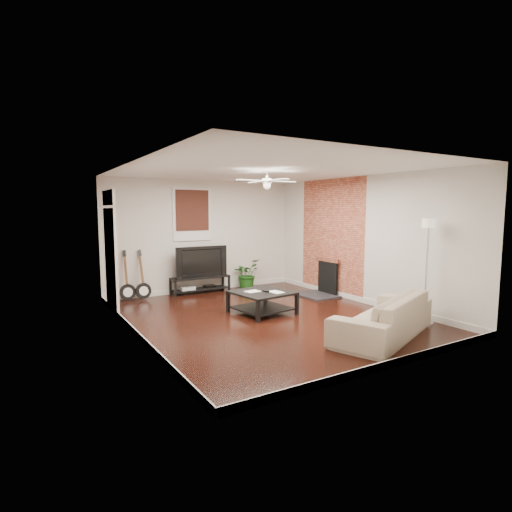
# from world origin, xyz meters

# --- Properties ---
(room) EXTENTS (5.01, 6.01, 2.81)m
(room) POSITION_xyz_m (0.00, 0.00, 1.40)
(room) COLOR black
(room) RESTS_ON ground
(brick_accent) EXTENTS (0.02, 2.20, 2.80)m
(brick_accent) POSITION_xyz_m (2.49, 1.00, 1.40)
(brick_accent) COLOR #AC4A37
(brick_accent) RESTS_ON floor
(fireplace) EXTENTS (0.80, 1.10, 0.92)m
(fireplace) POSITION_xyz_m (2.20, 1.00, 0.46)
(fireplace) COLOR black
(fireplace) RESTS_ON floor
(window_back) EXTENTS (1.00, 0.06, 1.30)m
(window_back) POSITION_xyz_m (-0.30, 2.97, 1.95)
(window_back) COLOR #39160F
(window_back) RESTS_ON wall_back
(door_left) EXTENTS (0.08, 1.00, 2.50)m
(door_left) POSITION_xyz_m (-2.46, 1.90, 1.25)
(door_left) COLOR white
(door_left) RESTS_ON wall_left
(tv_stand) EXTENTS (1.48, 0.39, 0.41)m
(tv_stand) POSITION_xyz_m (-0.19, 2.78, 0.21)
(tv_stand) COLOR black
(tv_stand) RESTS_ON floor
(tv) EXTENTS (1.32, 0.17, 0.76)m
(tv) POSITION_xyz_m (-0.19, 2.80, 0.80)
(tv) COLOR black
(tv) RESTS_ON tv_stand
(coffee_table) EXTENTS (1.17, 1.17, 0.44)m
(coffee_table) POSITION_xyz_m (0.08, 0.30, 0.22)
(coffee_table) COLOR black
(coffee_table) RESTS_ON floor
(sofa) EXTENTS (2.52, 1.71, 0.69)m
(sofa) POSITION_xyz_m (1.00, -1.98, 0.34)
(sofa) COLOR tan
(sofa) RESTS_ON floor
(floor_lamp) EXTENTS (0.41, 0.41, 1.92)m
(floor_lamp) POSITION_xyz_m (2.20, -1.88, 0.96)
(floor_lamp) COLOR silver
(floor_lamp) RESTS_ON floor
(potted_plant) EXTENTS (0.90, 0.87, 0.77)m
(potted_plant) POSITION_xyz_m (1.10, 2.72, 0.39)
(potted_plant) COLOR #1B5217
(potted_plant) RESTS_ON floor
(guitar_left) EXTENTS (0.37, 0.26, 1.18)m
(guitar_left) POSITION_xyz_m (-1.98, 2.75, 0.59)
(guitar_left) COLOR black
(guitar_left) RESTS_ON floor
(guitar_right) EXTENTS (0.39, 0.29, 1.18)m
(guitar_right) POSITION_xyz_m (-1.63, 2.72, 0.59)
(guitar_right) COLOR black
(guitar_right) RESTS_ON floor
(ceiling_fan) EXTENTS (1.24, 1.24, 0.32)m
(ceiling_fan) POSITION_xyz_m (0.00, 0.00, 2.60)
(ceiling_fan) COLOR white
(ceiling_fan) RESTS_ON ceiling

